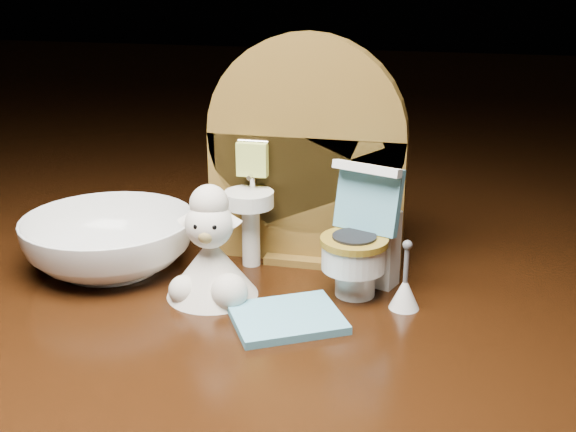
# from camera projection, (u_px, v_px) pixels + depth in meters

# --- Properties ---
(backdrop_panel) EXTENTS (0.13, 0.05, 0.15)m
(backdrop_panel) POSITION_uv_depth(u_px,v_px,m) (305.00, 165.00, 0.47)
(backdrop_panel) COLOR brown
(backdrop_panel) RESTS_ON ground
(toy_toilet) EXTENTS (0.05, 0.06, 0.08)m
(toy_toilet) POSITION_uv_depth(u_px,v_px,m) (362.00, 246.00, 0.44)
(toy_toilet) COLOR white
(toy_toilet) RESTS_ON ground
(bath_mat) EXTENTS (0.08, 0.07, 0.00)m
(bath_mat) POSITION_uv_depth(u_px,v_px,m) (287.00, 318.00, 0.41)
(bath_mat) COLOR #5BA4BD
(bath_mat) RESTS_ON ground
(toilet_brush) EXTENTS (0.02, 0.02, 0.04)m
(toilet_brush) POSITION_uv_depth(u_px,v_px,m) (405.00, 291.00, 0.42)
(toilet_brush) COLOR white
(toilet_brush) RESTS_ON ground
(plush_lamb) EXTENTS (0.06, 0.06, 0.07)m
(plush_lamb) POSITION_uv_depth(u_px,v_px,m) (211.00, 258.00, 0.43)
(plush_lamb) COLOR beige
(plush_lamb) RESTS_ON ground
(ceramic_bowl) EXTENTS (0.15, 0.15, 0.04)m
(ceramic_bowl) POSITION_uv_depth(u_px,v_px,m) (110.00, 243.00, 0.47)
(ceramic_bowl) COLOR white
(ceramic_bowl) RESTS_ON ground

